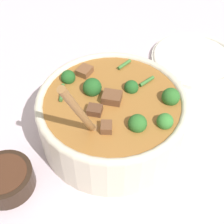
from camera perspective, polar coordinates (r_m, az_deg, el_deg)
The scene contains 4 objects.
ground_plane at distance 0.66m, azimuth -0.00°, elevation -4.13°, with size 4.00×4.00×0.00m, color silver.
stew_bowl at distance 0.62m, azimuth 0.02°, elevation -0.54°, with size 0.29×0.29×0.26m.
condiment_bowl at distance 0.61m, azimuth -18.88°, elevation -11.42°, with size 0.10×0.10×0.04m.
empty_plate at distance 0.86m, azimuth 14.83°, elevation 9.45°, with size 0.23×0.23×0.02m.
Camera 1 is at (-0.10, 0.39, 0.52)m, focal length 50.00 mm.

